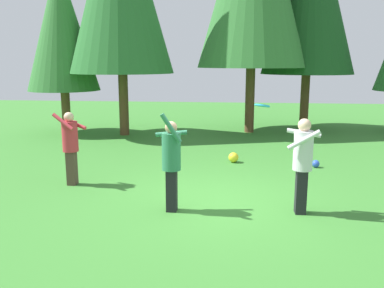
{
  "coord_description": "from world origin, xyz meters",
  "views": [
    {
      "loc": [
        0.38,
        -7.59,
        2.69
      ],
      "look_at": [
        -0.46,
        0.47,
        1.05
      ],
      "focal_mm": 38.18,
      "sensor_mm": 36.0,
      "label": 1
    }
  ],
  "objects_px": {
    "person_thrower": "(171,158)",
    "ball_blue": "(316,164)",
    "ball_yellow": "(233,157)",
    "tree_far_left": "(61,26)",
    "person_catcher": "(303,158)",
    "person_bystander": "(70,142)",
    "frisbee": "(262,106)"
  },
  "relations": [
    {
      "from": "person_bystander",
      "to": "frisbee",
      "type": "height_order",
      "value": "frisbee"
    },
    {
      "from": "person_bystander",
      "to": "frisbee",
      "type": "relative_size",
      "value": 4.33
    },
    {
      "from": "ball_yellow",
      "to": "tree_far_left",
      "type": "xyz_separation_m",
      "value": [
        -6.41,
        4.12,
        3.83
      ]
    },
    {
      "from": "person_thrower",
      "to": "ball_blue",
      "type": "bearing_deg",
      "value": 39.04
    },
    {
      "from": "person_thrower",
      "to": "tree_far_left",
      "type": "relative_size",
      "value": 0.29
    },
    {
      "from": "person_bystander",
      "to": "tree_far_left",
      "type": "distance_m",
      "value": 7.74
    },
    {
      "from": "frisbee",
      "to": "person_bystander",
      "type": "bearing_deg",
      "value": 163.99
    },
    {
      "from": "ball_yellow",
      "to": "tree_far_left",
      "type": "distance_m",
      "value": 8.53
    },
    {
      "from": "person_thrower",
      "to": "person_bystander",
      "type": "bearing_deg",
      "value": 142.47
    },
    {
      "from": "person_catcher",
      "to": "person_bystander",
      "type": "relative_size",
      "value": 1.06
    },
    {
      "from": "person_catcher",
      "to": "person_bystander",
      "type": "xyz_separation_m",
      "value": [
        -4.77,
        1.27,
        -0.06
      ]
    },
    {
      "from": "frisbee",
      "to": "tree_far_left",
      "type": "distance_m",
      "value": 10.53
    },
    {
      "from": "frisbee",
      "to": "ball_yellow",
      "type": "relative_size",
      "value": 1.36
    },
    {
      "from": "frisbee",
      "to": "ball_yellow",
      "type": "bearing_deg",
      "value": 97.68
    },
    {
      "from": "person_catcher",
      "to": "ball_yellow",
      "type": "relative_size",
      "value": 6.28
    },
    {
      "from": "frisbee",
      "to": "ball_blue",
      "type": "distance_m",
      "value": 4.07
    },
    {
      "from": "frisbee",
      "to": "ball_blue",
      "type": "bearing_deg",
      "value": 63.26
    },
    {
      "from": "tree_far_left",
      "to": "ball_blue",
      "type": "bearing_deg",
      "value": -27.54
    },
    {
      "from": "ball_yellow",
      "to": "frisbee",
      "type": "bearing_deg",
      "value": -82.32
    },
    {
      "from": "ball_blue",
      "to": "person_catcher",
      "type": "bearing_deg",
      "value": -105.11
    },
    {
      "from": "person_catcher",
      "to": "frisbee",
      "type": "bearing_deg",
      "value": 0.0
    },
    {
      "from": "person_thrower",
      "to": "frisbee",
      "type": "distance_m",
      "value": 1.86
    },
    {
      "from": "ball_blue",
      "to": "person_thrower",
      "type": "bearing_deg",
      "value": -132.91
    },
    {
      "from": "person_thrower",
      "to": "ball_blue",
      "type": "relative_size",
      "value": 9.36
    },
    {
      "from": "person_thrower",
      "to": "person_bystander",
      "type": "relative_size",
      "value": 1.13
    },
    {
      "from": "ball_yellow",
      "to": "person_thrower",
      "type": "bearing_deg",
      "value": -106.28
    },
    {
      "from": "ball_yellow",
      "to": "ball_blue",
      "type": "distance_m",
      "value": 2.14
    },
    {
      "from": "ball_blue",
      "to": "ball_yellow",
      "type": "bearing_deg",
      "value": 171.21
    },
    {
      "from": "person_bystander",
      "to": "person_thrower",
      "type": "bearing_deg",
      "value": -13.47
    },
    {
      "from": "person_bystander",
      "to": "tree_far_left",
      "type": "bearing_deg",
      "value": 129.57
    },
    {
      "from": "frisbee",
      "to": "tree_far_left",
      "type": "height_order",
      "value": "tree_far_left"
    },
    {
      "from": "ball_yellow",
      "to": "ball_blue",
      "type": "relative_size",
      "value": 1.4
    }
  ]
}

